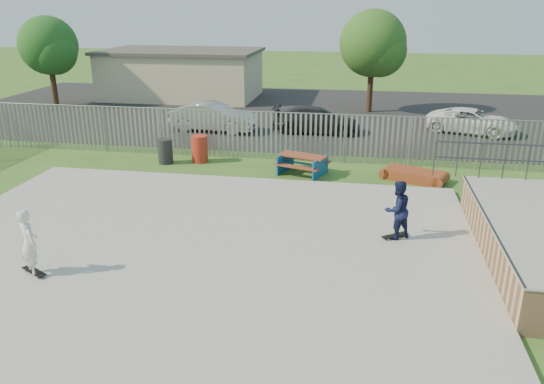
% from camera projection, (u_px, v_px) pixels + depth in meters
% --- Properties ---
extents(ground, '(120.00, 120.00, 0.00)m').
position_uv_depth(ground, '(191.00, 252.00, 13.98)').
color(ground, '#386322').
rests_on(ground, ground).
extents(concrete_slab, '(15.00, 12.00, 0.15)m').
position_uv_depth(concrete_slab, '(191.00, 250.00, 13.95)').
color(concrete_slab, '#A0A09B').
rests_on(concrete_slab, ground).
extents(fence, '(26.04, 16.02, 2.00)m').
position_uv_depth(fence, '(261.00, 168.00, 17.73)').
color(fence, gray).
rests_on(fence, ground).
extents(picnic_table, '(2.16, 1.96, 0.75)m').
position_uv_depth(picnic_table, '(303.00, 164.00, 20.23)').
color(picnic_table, brown).
rests_on(picnic_table, ground).
extents(funbox, '(2.21, 1.68, 0.40)m').
position_uv_depth(funbox, '(414.00, 175.00, 19.53)').
color(funbox, brown).
rests_on(funbox, ground).
extents(trash_bin_red, '(0.66, 0.66, 1.10)m').
position_uv_depth(trash_bin_red, '(200.00, 149.00, 21.70)').
color(trash_bin_red, '#AE2A1A').
rests_on(trash_bin_red, ground).
extents(trash_bin_grey, '(0.60, 0.60, 1.01)m').
position_uv_depth(trash_bin_grey, '(165.00, 151.00, 21.53)').
color(trash_bin_grey, '#242426').
rests_on(trash_bin_grey, ground).
extents(parking_lot, '(40.00, 18.00, 0.02)m').
position_uv_depth(parking_lot, '(290.00, 112.00, 31.59)').
color(parking_lot, black).
rests_on(parking_lot, ground).
extents(car_silver, '(4.47, 1.90, 1.43)m').
position_uv_depth(car_silver, '(213.00, 117.00, 26.78)').
color(car_silver, silver).
rests_on(car_silver, parking_lot).
extents(car_dark, '(4.36, 1.78, 1.27)m').
position_uv_depth(car_dark, '(316.00, 120.00, 26.50)').
color(car_dark, black).
rests_on(car_dark, parking_lot).
extents(car_white, '(4.73, 3.32, 1.20)m').
position_uv_depth(car_white, '(472.00, 121.00, 26.42)').
color(car_white, white).
rests_on(car_white, parking_lot).
extents(building, '(10.40, 6.40, 3.20)m').
position_uv_depth(building, '(182.00, 74.00, 36.03)').
color(building, beige).
rests_on(building, ground).
extents(tree_left, '(3.55, 3.55, 5.47)m').
position_uv_depth(tree_left, '(48.00, 46.00, 32.51)').
color(tree_left, '#442F1B').
rests_on(tree_left, ground).
extents(tree_mid, '(3.81, 3.81, 5.87)m').
position_uv_depth(tree_mid, '(373.00, 44.00, 30.37)').
color(tree_mid, '#3E2718').
rests_on(tree_mid, ground).
extents(skateboard_a, '(0.77, 0.63, 0.08)m').
position_uv_depth(skateboard_a, '(395.00, 236.00, 14.50)').
color(skateboard_a, black).
rests_on(skateboard_a, concrete_slab).
extents(skateboard_b, '(0.80, 0.56, 0.08)m').
position_uv_depth(skateboard_b, '(34.00, 272.00, 12.57)').
color(skateboard_b, black).
rests_on(skateboard_b, concrete_slab).
extents(skater_navy, '(1.00, 0.96, 1.63)m').
position_uv_depth(skater_navy, '(397.00, 210.00, 14.23)').
color(skater_navy, '#141A3F').
rests_on(skater_navy, concrete_slab).
extents(skater_white, '(0.71, 0.67, 1.63)m').
position_uv_depth(skater_white, '(29.00, 242.00, 12.31)').
color(skater_white, silver).
rests_on(skater_white, concrete_slab).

